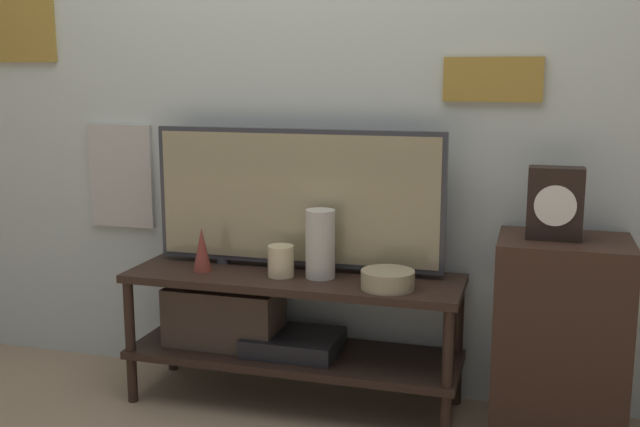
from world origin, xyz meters
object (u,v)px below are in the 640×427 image
object	(u,v)px
candle_jar	(281,261)
mantel_clock	(555,203)
vase_tall_ceramic	(320,244)
vase_slim_bronze	(202,249)
television	(297,198)
vase_wide_bowl	(388,280)

from	to	relation	value
candle_jar	mantel_clock	distance (m)	1.02
candle_jar	vase_tall_ceramic	bearing A→B (deg)	9.71
vase_slim_bronze	mantel_clock	size ratio (longest dim) A/B	0.69
television	mantel_clock	bearing A→B (deg)	-4.35
vase_wide_bowl	candle_jar	xyz separation A→B (m)	(-0.42, 0.05, 0.03)
vase_slim_bronze	vase_wide_bowl	world-z (taller)	vase_slim_bronze
television	mantel_clock	size ratio (longest dim) A/B	4.63
vase_tall_ceramic	vase_slim_bronze	xyz separation A→B (m)	(-0.47, -0.04, -0.04)
television	vase_slim_bronze	distance (m)	0.42
vase_tall_ceramic	vase_slim_bronze	distance (m)	0.47
candle_jar	vase_slim_bronze	bearing A→B (deg)	-177.79
mantel_clock	vase_wide_bowl	bearing A→B (deg)	-169.93
vase_wide_bowl	candle_jar	size ratio (longest dim) A/B	1.62
television	vase_slim_bronze	xyz separation A→B (m)	(-0.35, -0.13, -0.20)
vase_tall_ceramic	vase_slim_bronze	size ratio (longest dim) A/B	1.51
vase_wide_bowl	vase_slim_bronze	bearing A→B (deg)	176.93
television	vase_slim_bronze	world-z (taller)	television
vase_slim_bronze	candle_jar	size ratio (longest dim) A/B	1.45
television	mantel_clock	xyz separation A→B (m)	(0.96, -0.07, 0.04)
television	vase_wide_bowl	size ratio (longest dim) A/B	5.99
television	mantel_clock	distance (m)	0.96
vase_tall_ceramic	vase_wide_bowl	distance (m)	0.30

